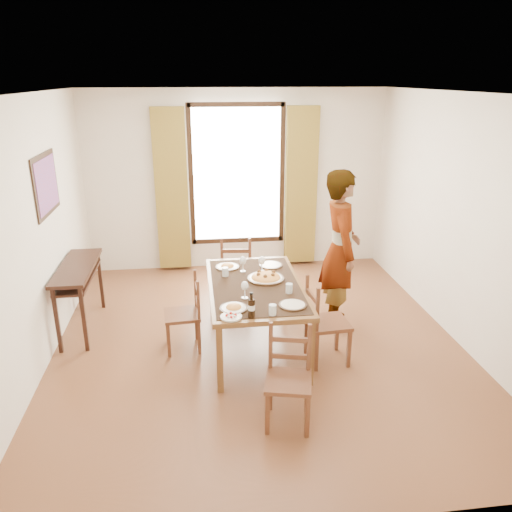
{
  "coord_description": "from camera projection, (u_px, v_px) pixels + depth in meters",
  "views": [
    {
      "loc": [
        -0.65,
        -4.97,
        2.86
      ],
      "look_at": [
        -0.01,
        0.11,
        1.0
      ],
      "focal_mm": 35.0,
      "sensor_mm": 36.0,
      "label": 1
    }
  ],
  "objects": [
    {
      "name": "ground",
      "position": [
        258.0,
        342.0,
        5.68
      ],
      "size": [
        5.0,
        5.0,
        0.0
      ],
      "primitive_type": "plane",
      "color": "#4B2F17",
      "rests_on": "ground"
    },
    {
      "name": "room_shell",
      "position": [
        256.0,
        207.0,
        5.28
      ],
      "size": [
        4.6,
        5.1,
        2.74
      ],
      "color": "silver",
      "rests_on": "ground"
    },
    {
      "name": "console_table",
      "position": [
        78.0,
        275.0,
        5.77
      ],
      "size": [
        0.38,
        1.2,
        0.8
      ],
      "color": "black",
      "rests_on": "ground"
    },
    {
      "name": "dining_table",
      "position": [
        255.0,
        290.0,
        5.35
      ],
      "size": [
        0.99,
        1.7,
        0.76
      ],
      "color": "brown",
      "rests_on": "ground"
    },
    {
      "name": "chair_west",
      "position": [
        185.0,
        315.0,
        5.43
      ],
      "size": [
        0.41,
        0.41,
        0.86
      ],
      "rotation": [
        0.0,
        0.0,
        -1.49
      ],
      "color": "#5A2E1E",
      "rests_on": "ground"
    },
    {
      "name": "chair_north",
      "position": [
        236.0,
        271.0,
        6.56
      ],
      "size": [
        0.46,
        0.46,
        0.94
      ],
      "rotation": [
        0.0,
        0.0,
        3.03
      ],
      "color": "#5A2E1E",
      "rests_on": "ground"
    },
    {
      "name": "chair_south",
      "position": [
        289.0,
        380.0,
        4.25
      ],
      "size": [
        0.46,
        0.46,
        0.88
      ],
      "rotation": [
        0.0,
        0.0,
        -0.22
      ],
      "color": "#5A2E1E",
      "rests_on": "ground"
    },
    {
      "name": "chair_east",
      "position": [
        325.0,
        324.0,
        5.17
      ],
      "size": [
        0.44,
        0.44,
        0.93
      ],
      "rotation": [
        0.0,
        0.0,
        1.65
      ],
      "color": "#5A2E1E",
      "rests_on": "ground"
    },
    {
      "name": "man",
      "position": [
        340.0,
        250.0,
        5.81
      ],
      "size": [
        0.76,
        0.57,
        1.89
      ],
      "primitive_type": "imported",
      "rotation": [
        0.0,
        0.0,
        1.49
      ],
      "color": "gray",
      "rests_on": "ground"
    },
    {
      "name": "plate_sw",
      "position": [
        234.0,
        307.0,
        4.75
      ],
      "size": [
        0.27,
        0.27,
        0.05
      ],
      "primitive_type": null,
      "color": "silver",
      "rests_on": "dining_table"
    },
    {
      "name": "plate_se",
      "position": [
        293.0,
        303.0,
        4.82
      ],
      "size": [
        0.27,
        0.27,
        0.05
      ],
      "primitive_type": null,
      "color": "silver",
      "rests_on": "dining_table"
    },
    {
      "name": "plate_nw",
      "position": [
        227.0,
        266.0,
        5.78
      ],
      "size": [
        0.27,
        0.27,
        0.05
      ],
      "primitive_type": null,
      "color": "silver",
      "rests_on": "dining_table"
    },
    {
      "name": "plate_ne",
      "position": [
        271.0,
        264.0,
        5.83
      ],
      "size": [
        0.27,
        0.27,
        0.05
      ],
      "primitive_type": null,
      "color": "silver",
      "rests_on": "dining_table"
    },
    {
      "name": "pasta_platter",
      "position": [
        266.0,
        275.0,
        5.43
      ],
      "size": [
        0.4,
        0.4,
        0.1
      ],
      "primitive_type": null,
      "color": "orange",
      "rests_on": "dining_table"
    },
    {
      "name": "caprese_plate",
      "position": [
        231.0,
        316.0,
        4.59
      ],
      "size": [
        0.2,
        0.2,
        0.04
      ],
      "primitive_type": null,
      "color": "silver",
      "rests_on": "dining_table"
    },
    {
      "name": "wine_glass_a",
      "position": [
        245.0,
        290.0,
        4.96
      ],
      "size": [
        0.08,
        0.08,
        0.18
      ],
      "primitive_type": null,
      "color": "white",
      "rests_on": "dining_table"
    },
    {
      "name": "wine_glass_b",
      "position": [
        262.0,
        264.0,
        5.64
      ],
      "size": [
        0.08,
        0.08,
        0.18
      ],
      "primitive_type": null,
      "color": "white",
      "rests_on": "dining_table"
    },
    {
      "name": "wine_glass_c",
      "position": [
        243.0,
        264.0,
        5.64
      ],
      "size": [
        0.08,
        0.08,
        0.18
      ],
      "primitive_type": null,
      "color": "white",
      "rests_on": "dining_table"
    },
    {
      "name": "tumbler_a",
      "position": [
        289.0,
        288.0,
        5.1
      ],
      "size": [
        0.07,
        0.07,
        0.1
      ],
      "primitive_type": "cylinder",
      "color": "silver",
      "rests_on": "dining_table"
    },
    {
      "name": "tumbler_b",
      "position": [
        225.0,
        272.0,
        5.53
      ],
      "size": [
        0.07,
        0.07,
        0.1
      ],
      "primitive_type": "cylinder",
      "color": "silver",
      "rests_on": "dining_table"
    },
    {
      "name": "tumbler_c",
      "position": [
        273.0,
        310.0,
        4.63
      ],
      "size": [
        0.07,
        0.07,
        0.1
      ],
      "primitive_type": "cylinder",
      "color": "silver",
      "rests_on": "dining_table"
    },
    {
      "name": "wine_bottle",
      "position": [
        251.0,
        305.0,
        4.56
      ],
      "size": [
        0.07,
        0.07,
        0.25
      ],
      "primitive_type": null,
      "color": "black",
      "rests_on": "dining_table"
    }
  ]
}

